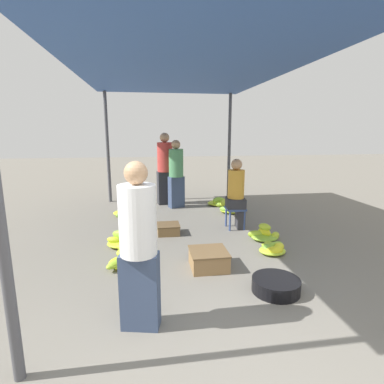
{
  "coord_description": "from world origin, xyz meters",
  "views": [
    {
      "loc": [
        -0.6,
        -1.75,
        1.78
      ],
      "look_at": [
        0.0,
        2.24,
        0.96
      ],
      "focal_mm": 28.0,
      "sensor_mm": 36.0,
      "label": 1
    }
  ],
  "objects_px": {
    "vendor_seated": "(237,193)",
    "banana_pile_right_3": "(273,249)",
    "banana_pile_left_2": "(124,212)",
    "shopper_walking_mid": "(176,173)",
    "vendor_foreground": "(139,245)",
    "banana_pile_left_1": "(124,242)",
    "banana_pile_right_0": "(265,235)",
    "banana_pile_left_0": "(128,259)",
    "banana_pile_right_1": "(220,202)",
    "banana_pile_right_2": "(231,209)",
    "stool": "(235,211)",
    "crate_mid": "(209,259)",
    "basin_black": "(276,285)",
    "crate_near": "(168,229)",
    "shopper_walking_far": "(165,168)"
  },
  "relations": [
    {
      "from": "banana_pile_right_2",
      "to": "shopper_walking_far",
      "type": "distance_m",
      "value": 1.94
    },
    {
      "from": "basin_black",
      "to": "banana_pile_left_0",
      "type": "relative_size",
      "value": 0.95
    },
    {
      "from": "banana_pile_left_1",
      "to": "vendor_foreground",
      "type": "bearing_deg",
      "value": -81.58
    },
    {
      "from": "banana_pile_left_1",
      "to": "stool",
      "type": "bearing_deg",
      "value": 17.19
    },
    {
      "from": "banana_pile_right_0",
      "to": "banana_pile_left_2",
      "type": "bearing_deg",
      "value": 142.36
    },
    {
      "from": "banana_pile_left_2",
      "to": "banana_pile_right_2",
      "type": "bearing_deg",
      "value": -2.46
    },
    {
      "from": "banana_pile_left_1",
      "to": "crate_near",
      "type": "bearing_deg",
      "value": 33.58
    },
    {
      "from": "banana_pile_right_0",
      "to": "basin_black",
      "type": "bearing_deg",
      "value": -107.74
    },
    {
      "from": "vendor_seated",
      "to": "shopper_walking_mid",
      "type": "height_order",
      "value": "shopper_walking_mid"
    },
    {
      "from": "basin_black",
      "to": "shopper_walking_far",
      "type": "distance_m",
      "value": 4.59
    },
    {
      "from": "banana_pile_right_3",
      "to": "shopper_walking_mid",
      "type": "relative_size",
      "value": 0.29
    },
    {
      "from": "banana_pile_left_0",
      "to": "shopper_walking_mid",
      "type": "distance_m",
      "value": 3.31
    },
    {
      "from": "vendor_seated",
      "to": "basin_black",
      "type": "distance_m",
      "value": 2.36
    },
    {
      "from": "banana_pile_left_0",
      "to": "banana_pile_right_0",
      "type": "relative_size",
      "value": 0.99
    },
    {
      "from": "vendor_foreground",
      "to": "banana_pile_right_2",
      "type": "xyz_separation_m",
      "value": [
        1.93,
        3.76,
        -0.72
      ]
    },
    {
      "from": "banana_pile_right_3",
      "to": "shopper_walking_mid",
      "type": "bearing_deg",
      "value": 111.09
    },
    {
      "from": "banana_pile_right_2",
      "to": "crate_near",
      "type": "relative_size",
      "value": 1.53
    },
    {
      "from": "crate_near",
      "to": "shopper_walking_mid",
      "type": "bearing_deg",
      "value": 80.08
    },
    {
      "from": "banana_pile_right_1",
      "to": "banana_pile_left_0",
      "type": "bearing_deg",
      "value": -123.21
    },
    {
      "from": "banana_pile_right_1",
      "to": "banana_pile_right_3",
      "type": "distance_m",
      "value": 2.99
    },
    {
      "from": "banana_pile_right_0",
      "to": "crate_mid",
      "type": "height_order",
      "value": "banana_pile_right_0"
    },
    {
      "from": "vendor_seated",
      "to": "crate_near",
      "type": "bearing_deg",
      "value": -174.21
    },
    {
      "from": "vendor_seated",
      "to": "banana_pile_right_0",
      "type": "height_order",
      "value": "vendor_seated"
    },
    {
      "from": "banana_pile_left_0",
      "to": "banana_pile_right_3",
      "type": "relative_size",
      "value": 1.22
    },
    {
      "from": "vendor_seated",
      "to": "banana_pile_right_3",
      "type": "relative_size",
      "value": 2.78
    },
    {
      "from": "banana_pile_left_2",
      "to": "banana_pile_right_3",
      "type": "height_order",
      "value": "banana_pile_left_2"
    },
    {
      "from": "banana_pile_left_2",
      "to": "banana_pile_right_3",
      "type": "xyz_separation_m",
      "value": [
        2.34,
        -2.43,
        0.01
      ]
    },
    {
      "from": "banana_pile_left_0",
      "to": "crate_mid",
      "type": "bearing_deg",
      "value": -11.85
    },
    {
      "from": "vendor_foreground",
      "to": "banana_pile_left_1",
      "type": "xyz_separation_m",
      "value": [
        -0.3,
        2.05,
        -0.73
      ]
    },
    {
      "from": "banana_pile_left_2",
      "to": "vendor_foreground",
      "type": "bearing_deg",
      "value": -83.73
    },
    {
      "from": "banana_pile_right_1",
      "to": "banana_pile_right_2",
      "type": "bearing_deg",
      "value": -80.81
    },
    {
      "from": "basin_black",
      "to": "crate_near",
      "type": "height_order",
      "value": "crate_near"
    },
    {
      "from": "stool",
      "to": "crate_near",
      "type": "height_order",
      "value": "stool"
    },
    {
      "from": "stool",
      "to": "vendor_seated",
      "type": "bearing_deg",
      "value": 6.58
    },
    {
      "from": "shopper_walking_far",
      "to": "basin_black",
      "type": "bearing_deg",
      "value": -77.64
    },
    {
      "from": "banana_pile_right_1",
      "to": "shopper_walking_far",
      "type": "bearing_deg",
      "value": 163.85
    },
    {
      "from": "banana_pile_left_1",
      "to": "banana_pile_right_1",
      "type": "height_order",
      "value": "banana_pile_left_1"
    },
    {
      "from": "banana_pile_left_1",
      "to": "banana_pile_right_1",
      "type": "distance_m",
      "value": 3.19
    },
    {
      "from": "banana_pile_right_0",
      "to": "shopper_walking_mid",
      "type": "distance_m",
      "value": 2.82
    },
    {
      "from": "banana_pile_right_2",
      "to": "banana_pile_right_3",
      "type": "xyz_separation_m",
      "value": [
        -0.02,
        -2.33,
        -0.01
      ]
    },
    {
      "from": "banana_pile_left_1",
      "to": "banana_pile_right_2",
      "type": "relative_size",
      "value": 1.07
    },
    {
      "from": "vendor_seated",
      "to": "banana_pile_left_0",
      "type": "relative_size",
      "value": 2.29
    },
    {
      "from": "banana_pile_left_2",
      "to": "crate_near",
      "type": "relative_size",
      "value": 1.46
    },
    {
      "from": "shopper_walking_mid",
      "to": "vendor_seated",
      "type": "bearing_deg",
      "value": -61.57
    },
    {
      "from": "banana_pile_right_0",
      "to": "banana_pile_left_1",
      "type": "bearing_deg",
      "value": 178.53
    },
    {
      "from": "stool",
      "to": "shopper_walking_far",
      "type": "xyz_separation_m",
      "value": [
        -1.16,
        2.14,
        0.59
      ]
    },
    {
      "from": "vendor_seated",
      "to": "banana_pile_right_2",
      "type": "height_order",
      "value": "vendor_seated"
    },
    {
      "from": "crate_mid",
      "to": "vendor_foreground",
      "type": "bearing_deg",
      "value": -128.03
    },
    {
      "from": "stool",
      "to": "banana_pile_left_1",
      "type": "bearing_deg",
      "value": -162.81
    },
    {
      "from": "banana_pile_right_2",
      "to": "banana_pile_left_2",
      "type": "bearing_deg",
      "value": 177.54
    }
  ]
}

